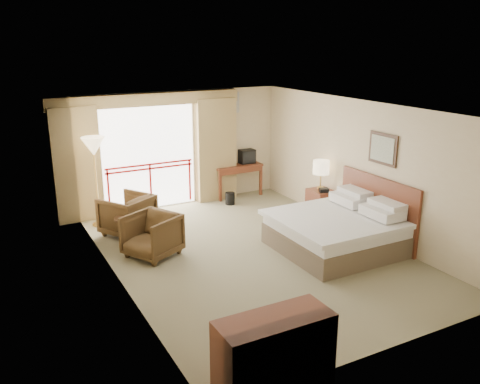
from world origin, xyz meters
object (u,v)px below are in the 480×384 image
table_lamp (321,168)px  desk (235,171)px  armchair_near (153,256)px  side_table (128,226)px  armchair_far (128,234)px  dresser (274,353)px  wastebasket (230,198)px  nightstand (321,205)px  tv (247,156)px  bed (337,231)px  floor_lamp (94,150)px

table_lamp → desk: 2.65m
armchair_near → side_table: size_ratio=1.56×
armchair_far → dresser: bearing=60.0°
wastebasket → nightstand: bearing=-55.5°
wastebasket → table_lamp: bearing=-54.8°
tv → side_table: size_ratio=0.69×
bed → table_lamp: (0.75, 1.58, 0.78)m
armchair_near → wastebasket: bearing=99.7°
tv → wastebasket: bearing=-142.8°
armchair_near → armchair_far: bearing=155.9°
bed → tv: 4.04m
wastebasket → armchair_far: (-2.73, -0.76, -0.15)m
wastebasket → dresser: dresser is taller
side_table → table_lamp: bearing=-6.7°
tv → armchair_near: bearing=-142.1°
table_lamp → dresser: size_ratio=0.47×
table_lamp → side_table: bearing=173.3°
tv → wastebasket: size_ratio=1.34×
armchair_near → dresser: bearing=-27.7°
dresser → side_table: bearing=91.7°
floor_lamp → dresser: (0.51, -6.30, -1.20)m
bed → wastebasket: 3.46m
armchair_far → armchair_near: 1.29m
wastebasket → tv: bearing=36.8°
armchair_far → tv: bearing=169.7°
armchair_far → armchair_near: size_ratio=1.04×
nightstand → side_table: bearing=172.8°
wastebasket → side_table: 3.18m
tv → wastebasket: 1.28m
armchair_far → dresser: (0.11, -5.49, 0.45)m
armchair_far → wastebasket: bearing=164.3°
bed → desk: bed is taller
desk → wastebasket: bearing=-125.6°
table_lamp → desk: (-0.82, 2.47, -0.52)m
nightstand → floor_lamp: size_ratio=0.35×
floor_lamp → bed: bearing=-43.4°
nightstand → dresser: dresser is taller
desk → wastebasket: desk is taller
bed → tv: size_ratio=5.45×
armchair_near → side_table: (-0.23, 0.71, 0.39)m
tv → armchair_near: 4.42m
nightstand → side_table: 4.21m
tv → armchair_near: (-3.41, -2.63, -0.99)m
bed → nightstand: (0.75, 1.53, -0.04)m
bed → dresser: bearing=-138.0°
side_table → floor_lamp: bearing=100.0°
nightstand → tv: tv is taller
armchair_far → floor_lamp: (-0.39, 0.81, 1.64)m
tv → side_table: tv is taller
bed → side_table: (-3.42, 2.07, 0.01)m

